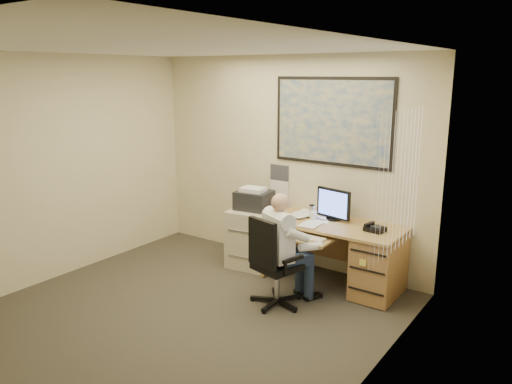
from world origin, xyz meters
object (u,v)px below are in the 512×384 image
Objects in this scene: desk at (359,253)px; person at (279,249)px; filing_cabinet at (254,231)px; office_chair at (276,280)px.

person is (-0.58, -0.83, 0.18)m from desk.
office_chair is (0.90, -0.86, -0.16)m from filing_cabinet.
desk is at bearing -5.54° from filing_cabinet.
filing_cabinet is 0.84× the size of person.
office_chair is 0.81× the size of person.
person is at bearing -48.83° from filing_cabinet.
desk is 1.60× the size of office_chair.
filing_cabinet reaches higher than office_chair.
filing_cabinet is 1.25m from office_chair.
desk is 1.08m from office_chair.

